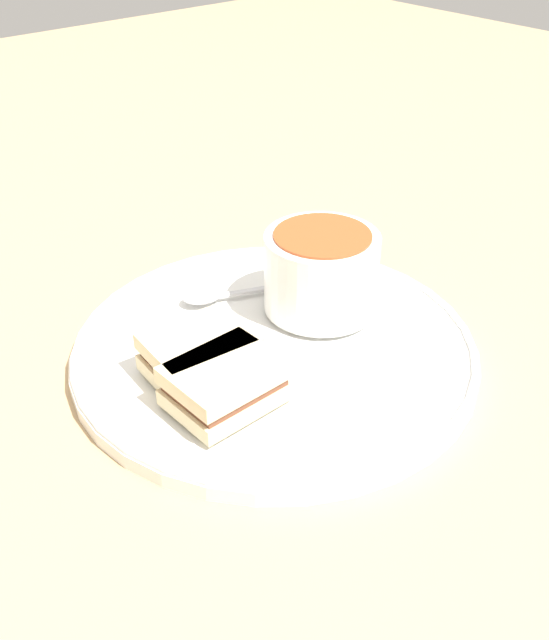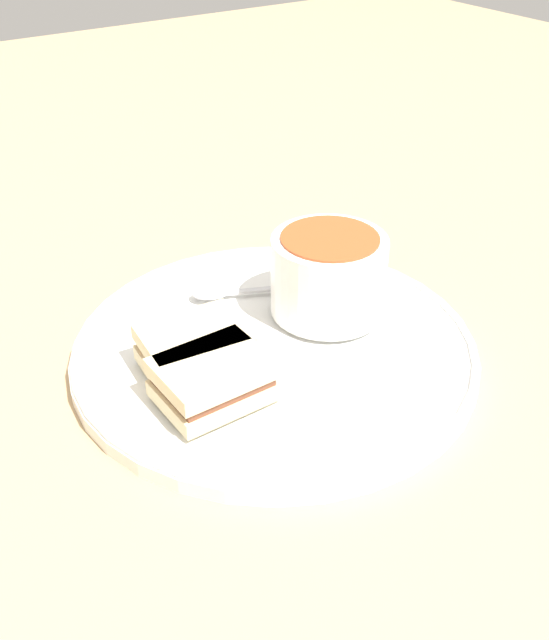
% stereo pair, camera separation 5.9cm
% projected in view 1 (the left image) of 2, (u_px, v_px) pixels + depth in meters
% --- Properties ---
extents(ground_plane, '(2.40, 2.40, 0.00)m').
position_uv_depth(ground_plane, '(274.00, 356.00, 0.61)').
color(ground_plane, tan).
extents(plate, '(0.33, 0.33, 0.02)m').
position_uv_depth(plate, '(274.00, 348.00, 0.61)').
color(plate, white).
rests_on(plate, ground_plane).
extents(soup_bowl, '(0.10, 0.10, 0.07)m').
position_uv_depth(soup_bowl, '(321.00, 271.00, 0.63)').
color(soup_bowl, white).
rests_on(soup_bowl, plate).
extents(spoon, '(0.12, 0.06, 0.01)m').
position_uv_depth(spoon, '(214.00, 295.00, 0.65)').
color(spoon, silver).
rests_on(spoon, plate).
extents(sandwich_half_near, '(0.08, 0.07, 0.03)m').
position_uv_depth(sandwich_half_near, '(200.00, 353.00, 0.56)').
color(sandwich_half_near, beige).
rests_on(sandwich_half_near, plate).
extents(sandwich_half_far, '(0.08, 0.06, 0.03)m').
position_uv_depth(sandwich_half_far, '(225.00, 383.00, 0.53)').
color(sandwich_half_far, beige).
rests_on(sandwich_half_far, plate).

